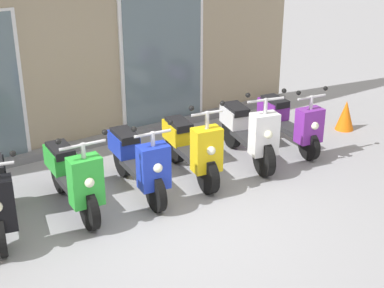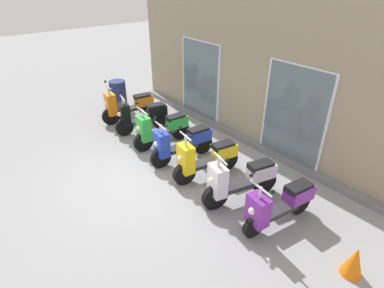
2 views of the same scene
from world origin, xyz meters
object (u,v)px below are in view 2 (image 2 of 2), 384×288
object	(u,v)px
scooter_black	(141,115)
scooter_blue	(182,143)
scooter_yellow	(206,158)
trash_bin	(118,94)
scooter_orange	(128,105)
scooter_purple	(280,204)
traffic_cone	(354,261)
scooter_white	(240,180)
scooter_green	(161,128)

from	to	relation	value
scooter_black	scooter_blue	distance (m)	1.87
scooter_yellow	trash_bin	bearing A→B (deg)	175.55
scooter_orange	scooter_purple	size ratio (longest dim) A/B	1.08
scooter_purple	trash_bin	size ratio (longest dim) A/B	1.76
scooter_orange	scooter_purple	bearing A→B (deg)	-0.78
scooter_orange	scooter_yellow	xyz separation A→B (m)	(3.64, -0.11, -0.03)
trash_bin	traffic_cone	world-z (taller)	trash_bin
scooter_orange	trash_bin	xyz separation A→B (m)	(-1.13, 0.26, -0.05)
scooter_orange	traffic_cone	world-z (taller)	scooter_orange
traffic_cone	scooter_orange	bearing A→B (deg)	179.56
scooter_orange	scooter_purple	distance (m)	5.54
scooter_orange	scooter_white	world-z (taller)	scooter_white
scooter_blue	scooter_white	bearing A→B (deg)	-0.62
scooter_yellow	traffic_cone	distance (m)	3.26
trash_bin	traffic_cone	bearing A→B (deg)	-2.23
scooter_orange	scooter_green	xyz separation A→B (m)	(1.87, -0.07, -0.02)
scooter_black	scooter_yellow	distance (m)	2.72
scooter_black	trash_bin	world-z (taller)	scooter_black
scooter_green	scooter_blue	bearing A→B (deg)	-2.36
scooter_yellow	scooter_blue	bearing A→B (deg)	179.84
scooter_green	scooter_blue	world-z (taller)	scooter_green
scooter_blue	scooter_yellow	size ratio (longest dim) A/B	1.03
traffic_cone	trash_bin	bearing A→B (deg)	177.77
scooter_orange	scooter_purple	xyz separation A→B (m)	(5.54, -0.07, -0.04)
scooter_black	scooter_white	distance (m)	3.74
scooter_blue	trash_bin	size ratio (longest dim) A/B	1.89
scooter_black	scooter_green	bearing A→B (deg)	0.72
scooter_green	scooter_yellow	size ratio (longest dim) A/B	1.01
scooter_blue	scooter_purple	size ratio (longest dim) A/B	1.07
scooter_orange	scooter_green	distance (m)	1.87
scooter_orange	scooter_white	bearing A→B (deg)	-1.59
traffic_cone	scooter_white	bearing A→B (deg)	-178.04
scooter_yellow	traffic_cone	xyz separation A→B (m)	(3.25, 0.06, -0.21)
scooter_white	trash_bin	xyz separation A→B (m)	(-5.79, 0.39, -0.04)
traffic_cone	scooter_black	bearing A→B (deg)	-179.70
scooter_yellow	traffic_cone	bearing A→B (deg)	1.04
scooter_black	scooter_white	bearing A→B (deg)	-0.70
scooter_purple	scooter_blue	bearing A→B (deg)	-179.30
scooter_purple	trash_bin	world-z (taller)	scooter_purple
scooter_white	traffic_cone	distance (m)	2.25
scooter_green	scooter_blue	xyz separation A→B (m)	(0.91, -0.04, -0.00)
scooter_blue	scooter_white	size ratio (longest dim) A/B	1.01
scooter_green	scooter_yellow	xyz separation A→B (m)	(1.77, -0.04, -0.01)
scooter_black	scooter_blue	bearing A→B (deg)	-0.78
trash_bin	scooter_yellow	bearing A→B (deg)	-4.45
scooter_black	trash_bin	xyz separation A→B (m)	(-2.05, 0.34, -0.06)
scooter_black	scooter_purple	distance (m)	4.62
scooter_purple	trash_bin	distance (m)	6.68
traffic_cone	scooter_green	bearing A→B (deg)	-179.78
scooter_yellow	scooter_white	xyz separation A→B (m)	(1.02, -0.02, 0.01)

